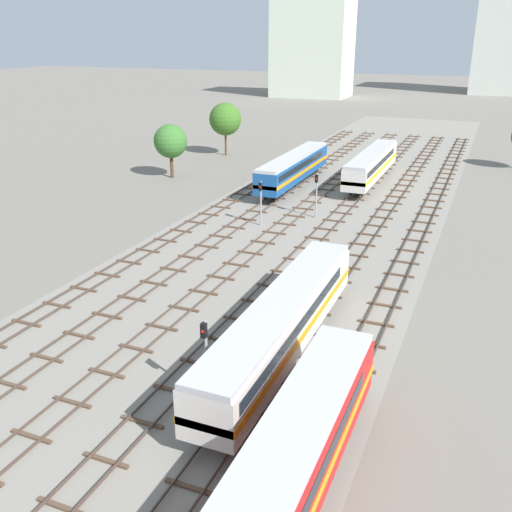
# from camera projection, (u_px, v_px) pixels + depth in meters

# --- Properties ---
(ground_plane) EXTENTS (480.00, 480.00, 0.00)m
(ground_plane) POSITION_uv_depth(u_px,v_px,m) (297.00, 235.00, 55.86)
(ground_plane) COLOR slate
(ballast_bed) EXTENTS (25.78, 176.00, 0.01)m
(ballast_bed) POSITION_uv_depth(u_px,v_px,m) (297.00, 235.00, 55.86)
(ballast_bed) COLOR gray
(ballast_bed) RESTS_ON ground
(track_far_left) EXTENTS (2.40, 126.00, 0.29)m
(track_far_left) POSITION_uv_depth(u_px,v_px,m) (202.00, 218.00, 60.57)
(track_far_left) COLOR #47382D
(track_far_left) RESTS_ON ground
(track_left) EXTENTS (2.40, 126.00, 0.29)m
(track_left) POSITION_uv_depth(u_px,v_px,m) (240.00, 223.00, 59.01)
(track_left) COLOR #47382D
(track_left) RESTS_ON ground
(track_centre_left) EXTENTS (2.40, 126.00, 0.29)m
(track_centre_left) POSITION_uv_depth(u_px,v_px,m) (280.00, 228.00, 57.45)
(track_centre_left) COLOR #47382D
(track_centre_left) RESTS_ON ground
(track_centre) EXTENTS (2.40, 126.00, 0.29)m
(track_centre) POSITION_uv_depth(u_px,v_px,m) (322.00, 233.00, 55.89)
(track_centre) COLOR #47382D
(track_centre) RESTS_ON ground
(track_centre_right) EXTENTS (2.40, 126.00, 0.29)m
(track_centre_right) POSITION_uv_depth(u_px,v_px,m) (366.00, 239.00, 54.33)
(track_centre_right) COLOR #47382D
(track_centre_right) RESTS_ON ground
(track_right) EXTENTS (2.40, 126.00, 0.29)m
(track_right) POSITION_uv_depth(u_px,v_px,m) (413.00, 245.00, 52.77)
(track_right) COLOR #47382D
(track_right) RESTS_ON ground
(diesel_railcar_right_near) EXTENTS (2.96, 20.50, 3.80)m
(diesel_railcar_right_near) POSITION_uv_depth(u_px,v_px,m) (278.00, 484.00, 21.38)
(diesel_railcar_right_near) COLOR red
(diesel_railcar_right_near) RESTS_ON ground
(diesel_railcar_centre_right_mid) EXTENTS (2.96, 20.50, 3.80)m
(diesel_railcar_centre_right_mid) POSITION_uv_depth(u_px,v_px,m) (282.00, 321.00, 33.54)
(diesel_railcar_centre_right_mid) COLOR beige
(diesel_railcar_centre_right_mid) RESTS_ON ground
(diesel_railcar_left_midfar) EXTENTS (2.96, 20.50, 3.80)m
(diesel_railcar_left_midfar) POSITION_uv_depth(u_px,v_px,m) (294.00, 166.00, 72.52)
(diesel_railcar_left_midfar) COLOR #194C8C
(diesel_railcar_left_midfar) RESTS_ON ground
(diesel_railcar_centre_far) EXTENTS (2.96, 20.50, 3.80)m
(diesel_railcar_centre_far) POSITION_uv_depth(u_px,v_px,m) (372.00, 164.00, 74.16)
(diesel_railcar_centre_far) COLOR beige
(diesel_railcar_centre_far) RESTS_ON ground
(signal_post_nearest) EXTENTS (0.28, 0.47, 4.60)m
(signal_post_nearest) POSITION_uv_depth(u_px,v_px,m) (261.00, 197.00, 57.44)
(signal_post_nearest) COLOR gray
(signal_post_nearest) RESTS_ON ground
(signal_post_near) EXTENTS (0.28, 0.47, 4.83)m
(signal_post_near) POSITION_uv_depth(u_px,v_px,m) (206.00, 351.00, 29.41)
(signal_post_near) COLOR gray
(signal_post_near) RESTS_ON ground
(signal_post_mid) EXTENTS (0.28, 0.47, 4.76)m
(signal_post_mid) POSITION_uv_depth(u_px,v_px,m) (316.00, 190.00, 59.93)
(signal_post_mid) COLOR gray
(signal_post_mid) RESTS_ON ground
(lineside_tree_0) EXTENTS (5.05, 5.05, 8.23)m
(lineside_tree_0) POSITION_uv_depth(u_px,v_px,m) (225.00, 119.00, 90.29)
(lineside_tree_0) COLOR #4C331E
(lineside_tree_0) RESTS_ON ground
(lineside_tree_1) EXTENTS (4.44, 4.44, 7.15)m
(lineside_tree_1) POSITION_uv_depth(u_px,v_px,m) (170.00, 141.00, 76.25)
(lineside_tree_1) COLOR #4C331E
(lineside_tree_1) RESTS_ON ground
(skyline_tower_0) EXTENTS (22.54, 15.47, 28.58)m
(skyline_tower_0) POSITION_uv_depth(u_px,v_px,m) (312.00, 48.00, 173.55)
(skyline_tower_0) COLOR beige
(skyline_tower_0) RESTS_ON ground
(skyline_tower_1) EXTENTS (14.28, 22.45, 38.22)m
(skyline_tower_1) POSITION_uv_depth(u_px,v_px,m) (501.00, 31.00, 183.13)
(skyline_tower_1) COLOR beige
(skyline_tower_1) RESTS_ON ground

